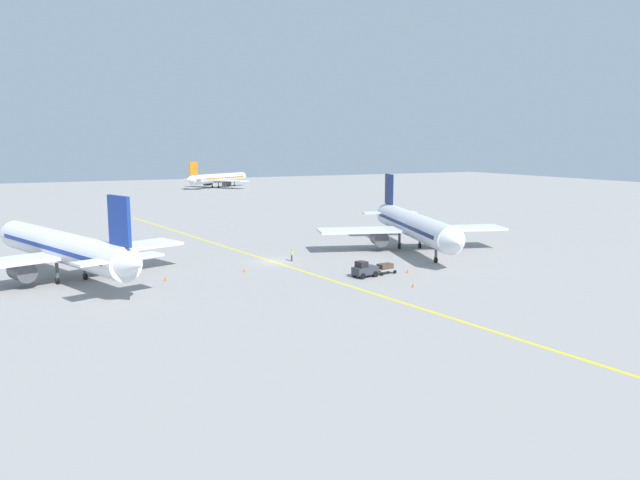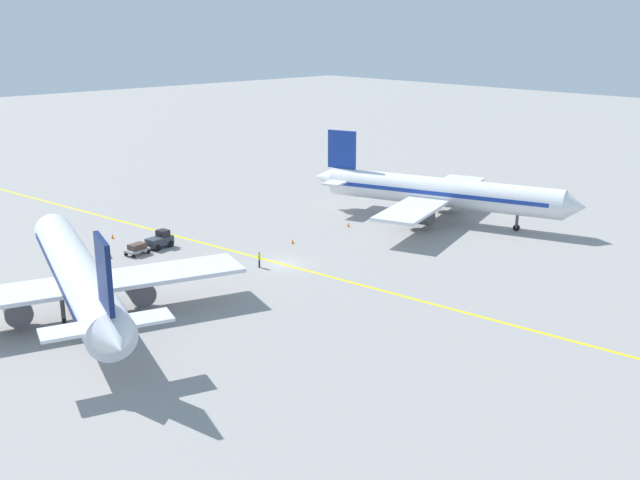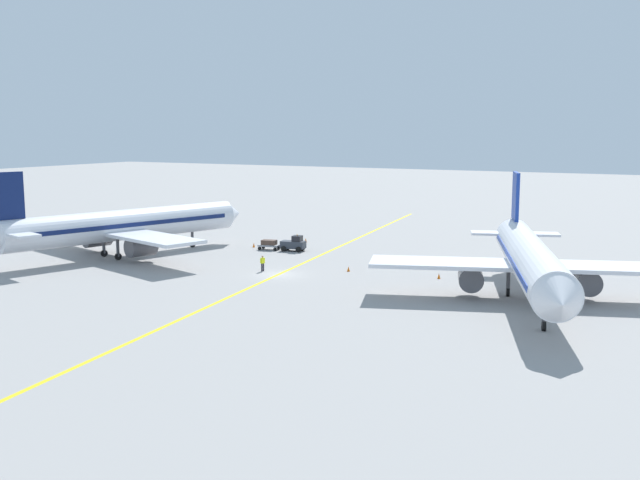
# 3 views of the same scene
# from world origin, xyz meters

# --- Properties ---
(ground_plane) EXTENTS (400.00, 400.00, 0.00)m
(ground_plane) POSITION_xyz_m (0.00, 0.00, 0.00)
(ground_plane) COLOR gray
(apron_yellow_centreline) EXTENTS (16.12, 119.02, 0.01)m
(apron_yellow_centreline) POSITION_xyz_m (0.00, 0.00, 0.00)
(apron_yellow_centreline) COLOR yellow
(apron_yellow_centreline) RESTS_ON ground
(airplane_at_gate) EXTENTS (28.18, 34.54, 10.60)m
(airplane_at_gate) POSITION_xyz_m (-25.75, 0.10, 3.71)
(airplane_at_gate) COLOR white
(airplane_at_gate) RESTS_ON ground
(airplane_adjacent_stand) EXTENTS (28.29, 34.79, 10.60)m
(airplane_adjacent_stand) POSITION_xyz_m (22.02, -0.80, 3.71)
(airplane_adjacent_stand) COLOR silver
(airplane_adjacent_stand) RESTS_ON ground
(baggage_tug_dark) EXTENTS (3.22, 2.19, 2.11)m
(baggage_tug_dark) POSITION_xyz_m (6.09, -13.90, 0.90)
(baggage_tug_dark) COLOR #333842
(baggage_tug_dark) RESTS_ON ground
(baggage_cart_trailing) EXTENTS (2.81, 1.83, 1.24)m
(baggage_cart_trailing) POSITION_xyz_m (9.33, -13.32, 0.76)
(baggage_cart_trailing) COLOR gray
(baggage_cart_trailing) RESTS_ON ground
(ground_crew_worker) EXTENTS (0.36, 0.52, 1.68)m
(ground_crew_worker) POSITION_xyz_m (2.45, -0.80, 0.91)
(ground_crew_worker) COLOR #23232D
(ground_crew_worker) RESTS_ON ground
(traffic_cone_near_nose) EXTENTS (0.32, 0.32, 0.55)m
(traffic_cone_near_nose) POSITION_xyz_m (8.24, -20.87, 0.28)
(traffic_cone_near_nose) COLOR orange
(traffic_cone_near_nose) RESTS_ON ground
(traffic_cone_mid_apron) EXTENTS (0.32, 0.32, 0.55)m
(traffic_cone_mid_apron) POSITION_xyz_m (12.12, -14.10, 0.28)
(traffic_cone_mid_apron) COLOR orange
(traffic_cone_mid_apron) RESTS_ON ground
(traffic_cone_by_wingtip) EXTENTS (0.32, 0.32, 0.55)m
(traffic_cone_by_wingtip) POSITION_xyz_m (-5.74, -4.93, 0.28)
(traffic_cone_by_wingtip) COLOR orange
(traffic_cone_by_wingtip) RESTS_ON ground
(traffic_cone_far_edge) EXTENTS (0.32, 0.32, 0.55)m
(traffic_cone_far_edge) POSITION_xyz_m (-15.56, -5.69, 0.28)
(traffic_cone_far_edge) COLOR orange
(traffic_cone_far_edge) RESTS_ON ground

